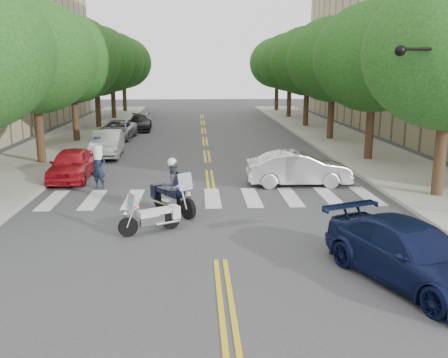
{
  "coord_description": "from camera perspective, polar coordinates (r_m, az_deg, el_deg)",
  "views": [
    {
      "loc": [
        -0.6,
        -12.5,
        5.02
      ],
      "look_at": [
        0.33,
        4.12,
        1.3
      ],
      "focal_mm": 40.0,
      "sensor_mm": 36.0,
      "label": 1
    }
  ],
  "objects": [
    {
      "name": "ground",
      "position": [
        13.48,
        -0.42,
        -9.27
      ],
      "size": [
        140.0,
        140.0,
        0.0
      ],
      "primitive_type": "plane",
      "color": "#38383A",
      "rests_on": "ground"
    },
    {
      "name": "sidewalk_left",
      "position": [
        35.97,
        -17.53,
        4.12
      ],
      "size": [
        5.0,
        60.0,
        0.15
      ],
      "primitive_type": "cube",
      "color": "#9E9991",
      "rests_on": "ground"
    },
    {
      "name": "sidewalk_right",
      "position": [
        36.28,
        13.05,
        4.45
      ],
      "size": [
        5.0,
        60.0,
        0.15
      ],
      "primitive_type": "cube",
      "color": "#9E9991",
      "rests_on": "ground"
    },
    {
      "name": "tree_l_1",
      "position": [
        27.74,
        -20.93,
        12.9
      ],
      "size": [
        6.4,
        6.4,
        8.45
      ],
      "color": "#382316",
      "rests_on": "ground"
    },
    {
      "name": "tree_l_2",
      "position": [
        35.46,
        -17.0,
        12.94
      ],
      "size": [
        6.4,
        6.4,
        8.45
      ],
      "color": "#382316",
      "rests_on": "ground"
    },
    {
      "name": "tree_l_3",
      "position": [
        43.28,
        -14.48,
        12.93
      ],
      "size": [
        6.4,
        6.4,
        8.45
      ],
      "color": "#382316",
      "rests_on": "ground"
    },
    {
      "name": "tree_l_4",
      "position": [
        51.16,
        -12.74,
        12.9
      ],
      "size": [
        6.4,
        6.4,
        8.45
      ],
      "color": "#382316",
      "rests_on": "ground"
    },
    {
      "name": "tree_l_5",
      "position": [
        59.07,
        -11.46,
        12.88
      ],
      "size": [
        6.4,
        6.4,
        8.45
      ],
      "color": "#382316",
      "rests_on": "ground"
    },
    {
      "name": "tree_r_1",
      "position": [
        28.12,
        16.8,
        13.17
      ],
      "size": [
        6.4,
        6.4,
        8.45
      ],
      "color": "#382316",
      "rests_on": "ground"
    },
    {
      "name": "tree_r_2",
      "position": [
        35.76,
        12.39,
        13.18
      ],
      "size": [
        6.4,
        6.4,
        8.45
      ],
      "color": "#382316",
      "rests_on": "ground"
    },
    {
      "name": "tree_r_3",
      "position": [
        43.53,
        9.54,
        13.14
      ],
      "size": [
        6.4,
        6.4,
        8.45
      ],
      "color": "#382316",
      "rests_on": "ground"
    },
    {
      "name": "tree_r_4",
      "position": [
        51.37,
        7.56,
        13.1
      ],
      "size": [
        6.4,
        6.4,
        8.45
      ],
      "color": "#382316",
      "rests_on": "ground"
    },
    {
      "name": "tree_r_5",
      "position": [
        59.25,
        6.1,
        13.05
      ],
      "size": [
        6.4,
        6.4,
        8.45
      ],
      "color": "#382316",
      "rests_on": "ground"
    },
    {
      "name": "motorcycle_police",
      "position": [
        17.56,
        -5.99,
        -1.1
      ],
      "size": [
        1.67,
        2.11,
        1.99
      ],
      "rotation": [
        0.0,
        0.0,
        3.77
      ],
      "color": "black",
      "rests_on": "ground"
    },
    {
      "name": "motorcycle_parked",
      "position": [
        15.75,
        -7.88,
        -4.36
      ],
      "size": [
        1.87,
        1.21,
        1.32
      ],
      "rotation": [
        0.0,
        0.0,
        2.08
      ],
      "color": "black",
      "rests_on": "ground"
    },
    {
      "name": "officer_standing",
      "position": [
        21.63,
        -14.12,
        1.21
      ],
      "size": [
        0.76,
        0.63,
        1.78
      ],
      "primitive_type": "imported",
      "rotation": [
        0.0,
        0.0,
        -0.38
      ],
      "color": "#172034",
      "rests_on": "ground"
    },
    {
      "name": "convertible",
      "position": [
        21.88,
        8.5,
        1.17
      ],
      "size": [
        4.5,
        1.63,
        1.48
      ],
      "primitive_type": "imported",
      "rotation": [
        0.0,
        0.0,
        1.56
      ],
      "color": "silver",
      "rests_on": "ground"
    },
    {
      "name": "sedan_blue",
      "position": [
        12.72,
        20.62,
        -8.02
      ],
      "size": [
        3.67,
        5.32,
        1.43
      ],
      "primitive_type": "imported",
      "rotation": [
        0.0,
        0.0,
        0.37
      ],
      "color": "#0D1439",
      "rests_on": "ground"
    },
    {
      "name": "parked_car_a",
      "position": [
        23.77,
        -17.02,
        1.61
      ],
      "size": [
        1.8,
        4.25,
        1.43
      ],
      "primitive_type": "imported",
      "rotation": [
        0.0,
        0.0,
        0.03
      ],
      "color": "#B6131F",
      "rests_on": "ground"
    },
    {
      "name": "parked_car_b",
      "position": [
        29.65,
        -13.2,
        3.97
      ],
      "size": [
        1.81,
        4.58,
        1.48
      ],
      "primitive_type": "imported",
      "rotation": [
        0.0,
        0.0,
        0.05
      ],
      "color": "white",
      "rests_on": "ground"
    },
    {
      "name": "parked_car_c",
      "position": [
        36.7,
        -12.13,
        5.52
      ],
      "size": [
        2.55,
        4.98,
        1.34
      ],
      "primitive_type": "imported",
      "rotation": [
        0.0,
        0.0,
        -0.07
      ],
      "color": "#93949A",
      "rests_on": "ground"
    },
    {
      "name": "parked_car_d",
      "position": [
        41.49,
        -9.59,
        6.37
      ],
      "size": [
        2.06,
        4.52,
        1.28
      ],
      "primitive_type": "imported",
      "rotation": [
        0.0,
        0.0,
        0.06
      ],
      "color": "black",
      "rests_on": "ground"
    },
    {
      "name": "parked_car_e",
      "position": [
        42.47,
        -9.45,
        6.6
      ],
      "size": [
        1.76,
        4.16,
        1.4
      ],
      "primitive_type": "imported",
      "rotation": [
        0.0,
        0.0,
        0.02
      ],
      "color": "#9FA0A5",
      "rests_on": "ground"
    }
  ]
}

